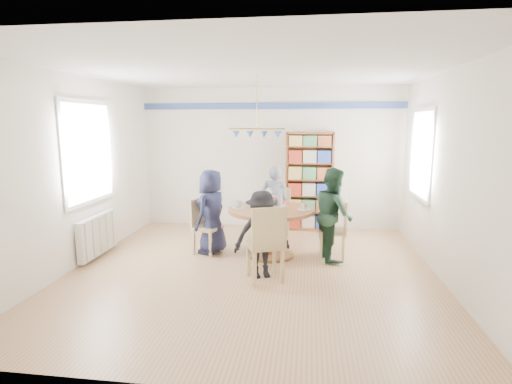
% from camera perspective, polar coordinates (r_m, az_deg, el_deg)
% --- Properties ---
extents(ground, '(5.00, 5.00, 0.00)m').
position_cam_1_polar(ground, '(5.63, -0.55, -11.30)').
color(ground, tan).
extents(room_shell, '(5.00, 5.00, 5.00)m').
position_cam_1_polar(room_shell, '(6.16, -1.84, 6.29)').
color(room_shell, white).
rests_on(room_shell, ground).
extents(radiator, '(0.12, 1.00, 0.60)m').
position_cam_1_polar(radiator, '(6.56, -21.66, -5.71)').
color(radiator, silver).
rests_on(radiator, ground).
extents(dining_table, '(1.30, 1.30, 0.75)m').
position_cam_1_polar(dining_table, '(6.10, 2.15, -4.15)').
color(dining_table, brown).
rests_on(dining_table, ground).
extents(chair_left, '(0.49, 0.49, 0.86)m').
position_cam_1_polar(chair_left, '(6.34, -7.54, -4.43)').
color(chair_left, '#D3B882').
rests_on(chair_left, ground).
extents(chair_right, '(0.43, 0.43, 0.90)m').
position_cam_1_polar(chair_right, '(6.12, 11.64, -4.87)').
color(chair_right, '#D3B882').
rests_on(chair_right, ground).
extents(chair_far, '(0.44, 0.44, 0.89)m').
position_cam_1_polar(chair_far, '(7.14, 3.23, -2.64)').
color(chair_far, '#D3B882').
rests_on(chair_far, ground).
extents(chair_near, '(0.58, 0.58, 1.01)m').
position_cam_1_polar(chair_near, '(5.11, 1.54, -6.95)').
color(chair_near, '#D3B882').
rests_on(chair_near, ground).
extents(person_left, '(0.62, 0.75, 1.32)m').
position_cam_1_polar(person_left, '(6.27, -6.39, -2.82)').
color(person_left, '#171A33').
rests_on(person_left, ground).
extents(person_right, '(0.67, 0.78, 1.38)m').
position_cam_1_polar(person_right, '(6.06, 10.99, -3.09)').
color(person_right, '#1C3827').
rests_on(person_right, ground).
extents(person_far, '(0.51, 0.36, 1.32)m').
position_cam_1_polar(person_far, '(6.92, 2.66, -1.59)').
color(person_far, gray).
rests_on(person_far, ground).
extents(person_near, '(0.86, 0.68, 1.16)m').
position_cam_1_polar(person_near, '(5.27, 0.83, -6.11)').
color(person_near, black).
rests_on(person_near, ground).
extents(bookshelf, '(0.89, 0.27, 1.86)m').
position_cam_1_polar(bookshelf, '(7.62, 7.60, 1.35)').
color(bookshelf, brown).
rests_on(bookshelf, ground).
extents(tableware, '(1.21, 1.21, 0.32)m').
position_cam_1_polar(tableware, '(6.07, 1.95, -1.67)').
color(tableware, white).
rests_on(tableware, dining_table).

